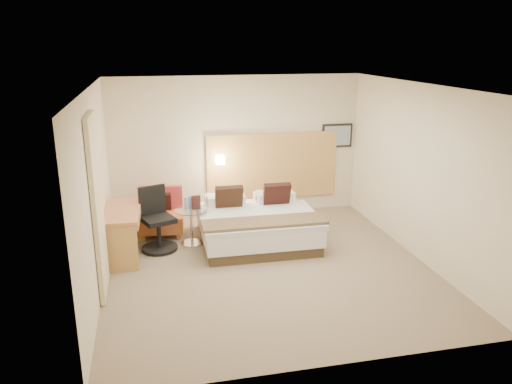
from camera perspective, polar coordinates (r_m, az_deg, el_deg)
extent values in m
cube|color=#806D56|center=(7.68, 1.31, -8.60)|extent=(4.80, 5.00, 0.02)
cube|color=white|center=(6.97, 1.47, 12.05)|extent=(4.80, 5.00, 0.02)
cube|color=beige|center=(9.60, -2.20, 5.15)|extent=(4.80, 0.02, 2.70)
cube|color=beige|center=(4.94, 8.38, -6.46)|extent=(4.80, 0.02, 2.70)
cube|color=beige|center=(7.05, -18.00, 0.02)|extent=(0.02, 5.00, 2.70)
cube|color=beige|center=(8.11, 18.17, 2.14)|extent=(0.02, 5.00, 2.70)
cube|color=tan|center=(9.79, 1.91, 2.99)|extent=(2.60, 0.04, 1.30)
cube|color=black|center=(10.09, 9.25, 6.39)|extent=(0.62, 0.03, 0.47)
cube|color=#748BA0|center=(10.07, 9.30, 6.36)|extent=(0.54, 0.01, 0.39)
cylinder|color=white|center=(9.50, -4.17, 3.76)|extent=(0.02, 0.12, 0.02)
cube|color=#F4E2BE|center=(9.44, -4.12, 3.68)|extent=(0.15, 0.15, 0.15)
cube|color=beige|center=(6.85, -17.66, -1.59)|extent=(0.06, 0.90, 2.42)
cylinder|color=#91AEE0|center=(8.35, -7.96, -1.29)|extent=(0.08, 0.08, 0.22)
cylinder|color=#8BA2D7|center=(8.41, -7.50, -1.15)|extent=(0.08, 0.08, 0.22)
cube|color=#3A1B18|center=(8.35, -6.87, -1.19)|extent=(0.15, 0.08, 0.24)
cube|color=#423221|center=(8.61, 0.01, -5.04)|extent=(1.84, 1.84, 0.17)
cube|color=silver|center=(8.53, 0.01, -3.63)|extent=(1.90, 1.90, 0.28)
cube|color=silver|center=(8.22, 0.38, -3.03)|extent=(1.95, 1.37, 0.09)
cube|color=white|center=(9.03, -3.69, -0.98)|extent=(0.66, 0.36, 0.17)
cube|color=silver|center=(9.19, 1.88, -0.63)|extent=(0.66, 0.36, 0.17)
cube|color=white|center=(8.77, -3.47, -0.87)|extent=(0.66, 0.36, 0.17)
cube|color=silver|center=(8.93, 2.25, -0.52)|extent=(0.66, 0.36, 0.17)
cube|color=black|center=(8.57, -3.11, -0.76)|extent=(0.47, 0.26, 0.48)
cube|color=black|center=(8.73, 2.37, -0.42)|extent=(0.47, 0.26, 0.48)
cube|color=#A96022|center=(7.85, 0.96, -3.46)|extent=(1.98, 0.54, 0.05)
cube|color=tan|center=(8.84, -12.79, -5.14)|extent=(0.08, 0.08, 0.10)
cube|color=#A86B4F|center=(8.80, -8.80, -5.01)|extent=(0.08, 0.08, 0.10)
cube|color=#A58B4D|center=(9.34, -12.51, -3.91)|extent=(0.08, 0.08, 0.10)
cube|color=#A6794E|center=(9.30, -8.75, -3.79)|extent=(0.08, 0.08, 0.10)
cube|color=#B75C31|center=(8.99, -10.78, -3.31)|extent=(0.82, 0.73, 0.29)
cube|color=#BD3338|center=(9.14, -10.81, -0.63)|extent=(0.77, 0.18, 0.43)
cube|color=black|center=(9.06, -10.82, -1.23)|extent=(0.38, 0.21, 0.38)
cylinder|color=silver|center=(8.57, -7.30, -5.80)|extent=(0.43, 0.43, 0.02)
cylinder|color=white|center=(8.47, -7.38, -3.96)|extent=(0.05, 0.05, 0.57)
cylinder|color=silver|center=(8.37, -7.45, -2.07)|extent=(0.63, 0.63, 0.01)
cube|color=#C2714C|center=(8.05, -15.17, -2.10)|extent=(0.63, 1.28, 0.04)
cube|color=#BB8A49|center=(7.64, -15.31, -6.28)|extent=(0.52, 0.07, 0.74)
cube|color=tan|center=(8.72, -14.66, -3.30)|extent=(0.52, 0.07, 0.74)
cube|color=tan|center=(8.07, -14.76, -2.64)|extent=(0.52, 1.19, 0.10)
cylinder|color=black|center=(8.41, -10.94, -6.29)|extent=(0.76, 0.76, 0.04)
cylinder|color=black|center=(8.31, -11.03, -4.72)|extent=(0.09, 0.09, 0.45)
cube|color=black|center=(8.23, -11.13, -3.11)|extent=(0.61, 0.61, 0.08)
cube|color=black|center=(8.33, -11.80, -0.87)|extent=(0.44, 0.21, 0.47)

